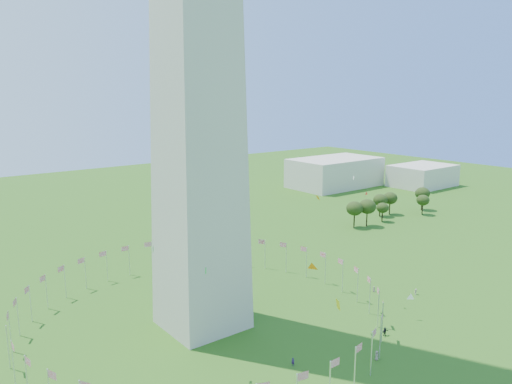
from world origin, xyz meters
The scene contains 5 objects.
flag_ring centered at (0.00, 50.00, 4.50)m, with size 80.24×80.24×9.00m.
gov_building_east_a centered at (150.00, 150.00, 8.00)m, with size 50.00×30.00×16.00m, color beige.
gov_building_east_b centered at (190.00, 120.00, 6.00)m, with size 35.00×25.00×12.00m, color beige.
kites_aloft centered at (15.00, 23.00, 17.80)m, with size 107.92×66.53×28.14m.
tree_line_east centered at (113.15, 85.31, 4.92)m, with size 53.73×15.28×10.75m.
Camera 1 is at (-55.88, -41.63, 52.61)m, focal length 35.00 mm.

